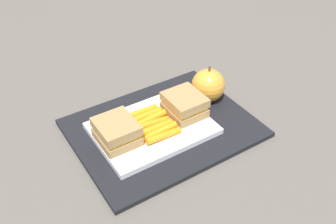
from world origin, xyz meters
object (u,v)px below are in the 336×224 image
object	(u,v)px
apple	(208,85)
food_tray	(152,128)
sandwich_half_left	(117,132)
sandwich_half_right	(184,105)
carrot_sticks_bundle	(152,124)

from	to	relation	value
apple	food_tray	bearing A→B (deg)	-170.58
sandwich_half_left	sandwich_half_right	xyz separation A→B (m)	(0.16, 0.00, 0.00)
sandwich_half_left	food_tray	bearing A→B (deg)	0.00
carrot_sticks_bundle	apple	world-z (taller)	apple
food_tray	sandwich_half_left	xyz separation A→B (m)	(-0.08, 0.00, 0.03)
food_tray	carrot_sticks_bundle	xyz separation A→B (m)	(-0.00, -0.00, 0.01)
sandwich_half_left	carrot_sticks_bundle	world-z (taller)	sandwich_half_left
sandwich_half_left	carrot_sticks_bundle	distance (m)	0.08
food_tray	apple	distance (m)	0.16
food_tray	sandwich_half_left	size ratio (longest dim) A/B	2.88
sandwich_half_right	apple	bearing A→B (deg)	17.97
apple	sandwich_half_right	bearing A→B (deg)	-162.03
food_tray	sandwich_half_right	world-z (taller)	sandwich_half_right
sandwich_half_right	apple	xyz separation A→B (m)	(0.08, 0.03, 0.00)
food_tray	carrot_sticks_bundle	size ratio (longest dim) A/B	2.29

